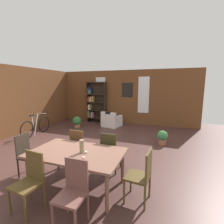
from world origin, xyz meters
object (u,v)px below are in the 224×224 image
at_px(dining_chair_far_right, 110,151).
at_px(potted_plant_by_shelf, 162,137).
at_px(dining_chair_near_right, 73,190).
at_px(dining_chair_head_left, 27,153).
at_px(dining_chair_near_left, 30,179).
at_px(bookshelf_tall, 95,103).
at_px(dining_chair_head_right, 142,174).
at_px(potted_plant_corner, 77,122).
at_px(dining_chair_far_left, 79,146).
at_px(dining_table, 77,155).
at_px(vase_on_table, 82,146).
at_px(armchair_white, 111,121).
at_px(bicycle_second, 36,126).

height_order(dining_chair_far_right, potted_plant_by_shelf, dining_chair_far_right).
relative_size(dining_chair_near_right, dining_chair_far_right, 1.00).
bearing_deg(dining_chair_head_left, dining_chair_near_left, -40.93).
height_order(bookshelf_tall, potted_plant_by_shelf, bookshelf_tall).
relative_size(dining_chair_head_right, potted_plant_corner, 1.76).
height_order(dining_chair_far_left, dining_chair_head_right, same).
bearing_deg(dining_chair_head_right, dining_chair_head_left, 179.96).
xyz_separation_m(dining_chair_near_right, dining_chair_head_right, (0.88, 0.76, 0.00)).
bearing_deg(dining_table, dining_chair_near_right, -61.97).
height_order(dining_chair_head_left, potted_plant_by_shelf, dining_chair_head_left).
bearing_deg(dining_chair_far_left, vase_on_table, -55.21).
bearing_deg(dining_chair_far_right, dining_chair_far_left, 179.99).
relative_size(dining_table, potted_plant_by_shelf, 3.73).
relative_size(vase_on_table, armchair_white, 0.27).
bearing_deg(potted_plant_corner, dining_chair_head_left, -73.09).
distance_m(dining_chair_near_right, dining_chair_far_left, 1.75).
xyz_separation_m(dining_chair_near_right, potted_plant_by_shelf, (1.09, 3.79, -0.25)).
bearing_deg(dining_chair_near_right, potted_plant_corner, 121.39).
bearing_deg(dining_chair_near_left, dining_table, 62.32).
bearing_deg(dining_chair_far_left, dining_chair_near_right, -61.82).
bearing_deg(dining_chair_near_left, dining_chair_far_right, 62.15).
xyz_separation_m(dining_chair_near_left, potted_plant_by_shelf, (1.91, 3.79, -0.25)).
distance_m(dining_chair_head_right, potted_plant_corner, 5.54).
relative_size(dining_chair_near_right, armchair_white, 1.01).
xyz_separation_m(vase_on_table, dining_chair_far_left, (-0.54, 0.77, -0.35)).
relative_size(vase_on_table, dining_chair_near_right, 0.27).
bearing_deg(bookshelf_tall, dining_chair_head_left, -80.24).
xyz_separation_m(dining_chair_near_right, bicycle_second, (-3.88, 3.21, -0.16)).
height_order(dining_table, dining_chair_head_right, dining_chair_head_right).
bearing_deg(dining_chair_near_left, potted_plant_by_shelf, 63.32).
distance_m(vase_on_table, dining_chair_near_right, 0.90).
relative_size(armchair_white, potted_plant_by_shelf, 1.92).
bearing_deg(dining_chair_head_right, dining_table, 179.69).
xyz_separation_m(dining_chair_far_left, bicycle_second, (-3.05, 1.67, -0.16)).
height_order(bookshelf_tall, potted_plant_corner, bookshelf_tall).
xyz_separation_m(dining_chair_near_left, dining_chair_head_right, (1.69, 0.76, 0.00)).
relative_size(dining_table, dining_chair_far_left, 1.93).
xyz_separation_m(bookshelf_tall, potted_plant_by_shelf, (3.73, -2.46, -0.80)).
relative_size(vase_on_table, dining_chair_far_left, 0.27).
bearing_deg(bicycle_second, vase_on_table, -34.19).
relative_size(vase_on_table, potted_plant_corner, 0.48).
relative_size(potted_plant_by_shelf, potted_plant_corner, 0.91).
height_order(dining_chair_near_left, dining_chair_far_right, same).
bearing_deg(potted_plant_by_shelf, armchair_white, 145.11).
xyz_separation_m(dining_chair_head_right, armchair_white, (-2.30, 4.78, -0.23)).
height_order(armchair_white, bicycle_second, bicycle_second).
xyz_separation_m(dining_chair_far_left, dining_chair_head_right, (1.70, -0.78, 0.00)).
bearing_deg(vase_on_table, dining_chair_near_left, -124.23).
bearing_deg(dining_chair_head_right, armchair_white, 115.68).
xyz_separation_m(dining_chair_head_left, dining_chair_near_right, (1.70, -0.77, 0.00)).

